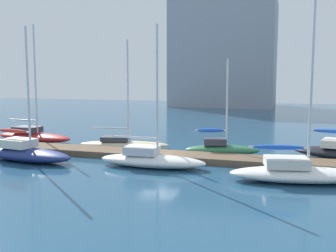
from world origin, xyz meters
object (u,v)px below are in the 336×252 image
sailboat_0 (33,135)px  sailboat_4 (221,148)px  sailboat_3 (151,159)px  mooring_buoy_orange (27,132)px  sailboat_5 (298,171)px  harbor_building_distant (224,55)px  sailboat_1 (26,152)px  sailboat_2 (123,143)px

sailboat_0 → sailboat_4: sailboat_0 is taller
sailboat_3 → mooring_buoy_orange: 18.40m
sailboat_0 → sailboat_5: size_ratio=0.89×
sailboat_0 → sailboat_5: (21.75, -7.29, 0.05)m
harbor_building_distant → sailboat_1: bearing=-94.7°
sailboat_1 → harbor_building_distant: harbor_building_distant is taller
sailboat_0 → harbor_building_distant: harbor_building_distant is taller
sailboat_1 → sailboat_5: size_ratio=0.79×
sailboat_1 → sailboat_3: size_ratio=1.01×
sailboat_3 → sailboat_4: 6.18m
mooring_buoy_orange → harbor_building_distant: 45.46m
sailboat_2 → sailboat_4: (7.86, -0.58, 0.12)m
sailboat_5 → sailboat_3: bearing=162.6°
sailboat_3 → sailboat_4: sailboat_3 is taller
sailboat_2 → harbor_building_distant: size_ratio=0.44×
sailboat_0 → sailboat_3: bearing=-20.1°
harbor_building_distant → sailboat_5: bearing=-76.3°
sailboat_0 → sailboat_5: 22.94m
mooring_buoy_orange → harbor_building_distant: bearing=74.9°
sailboat_0 → mooring_buoy_orange: 4.13m
sailboat_5 → mooring_buoy_orange: (-24.58, 10.29, -0.28)m
sailboat_1 → sailboat_3: 8.66m
sailboat_3 → harbor_building_distant: size_ratio=0.46×
sailboat_2 → sailboat_4: 7.88m
sailboat_1 → sailboat_5: bearing=7.1°
sailboat_5 → sailboat_1: bearing=168.1°
sailboat_1 → sailboat_4: size_ratio=1.29×
sailboat_3 → sailboat_4: (3.51, 5.08, 0.01)m
sailboat_0 → sailboat_3: sailboat_0 is taller
sailboat_1 → mooring_buoy_orange: bearing=133.8°
sailboat_3 → sailboat_5: (8.71, -0.98, 0.05)m
sailboat_1 → sailboat_5: (17.34, -0.27, -0.02)m
sailboat_2 → sailboat_5: (13.06, -6.64, 0.16)m
sailboat_0 → sailboat_3: (13.03, -6.32, -0.00)m
sailboat_4 → sailboat_5: (5.20, -6.06, 0.04)m
mooring_buoy_orange → harbor_building_distant: harbor_building_distant is taller
sailboat_5 → harbor_building_distant: (-12.97, 53.27, 8.89)m
sailboat_2 → mooring_buoy_orange: sailboat_2 is taller
harbor_building_distant → sailboat_2: bearing=-90.1°
sailboat_1 → mooring_buoy_orange: sailboat_1 is taller
sailboat_0 → mooring_buoy_orange: size_ratio=16.74×
sailboat_0 → sailboat_2: (8.69, -0.66, -0.11)m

